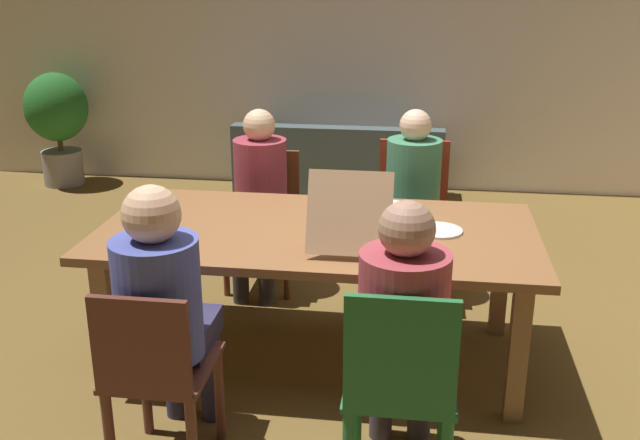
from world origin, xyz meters
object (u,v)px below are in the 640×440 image
(person_1, at_px, (164,302))
(pizza_box_0, at_px, (353,229))
(chair_3, at_px, (264,210))
(chair_2, at_px, (400,389))
(chair_1, at_px, (156,375))
(dining_table, at_px, (317,243))
(person_2, at_px, (403,321))
(drinking_glass_0, at_px, (418,244))
(potted_plant, at_px, (57,118))
(drinking_glass_1, at_px, (320,193))
(couch, at_px, (340,174))
(plate_2, at_px, (156,233))
(plate_1, at_px, (390,206))
(person_3, at_px, (259,187))
(person_0, at_px, (413,191))
(plate_0, at_px, (438,230))
(chair_0, at_px, (412,208))

(person_1, distance_m, pizza_box_0, 1.01)
(chair_3, bearing_deg, chair_2, -64.70)
(chair_1, relative_size, chair_3, 1.00)
(chair_1, height_order, chair_3, chair_3)
(pizza_box_0, bearing_deg, dining_table, 145.80)
(person_2, bearing_deg, dining_table, 117.20)
(drinking_glass_0, bearing_deg, potted_plant, 136.07)
(chair_2, relative_size, drinking_glass_1, 7.58)
(couch, bearing_deg, person_2, -79.75)
(plate_2, relative_size, potted_plant, 0.22)
(person_2, relative_size, plate_1, 5.64)
(chair_1, bearing_deg, couch, 85.44)
(couch, distance_m, potted_plant, 2.71)
(potted_plant, bearing_deg, chair_2, -49.80)
(chair_1, height_order, plate_2, chair_1)
(person_1, distance_m, person_2, 0.94)
(person_3, bearing_deg, chair_3, 90.00)
(person_3, relative_size, couch, 0.66)
(person_0, xyz_separation_m, pizza_box_0, (-0.26, -0.98, 0.10))
(person_1, relative_size, drinking_glass_0, 8.15)
(plate_2, bearing_deg, drinking_glass_0, -6.18)
(dining_table, relative_size, potted_plant, 2.07)
(person_3, distance_m, plate_0, 1.34)
(chair_3, xyz_separation_m, drinking_glass_0, (0.98, -1.30, 0.32))
(dining_table, bearing_deg, drinking_glass_0, -34.20)
(potted_plant, bearing_deg, drinking_glass_0, -43.93)
(chair_3, distance_m, pizza_box_0, 1.32)
(person_3, distance_m, drinking_glass_0, 1.53)
(person_1, bearing_deg, chair_1, -90.00)
(pizza_box_0, distance_m, plate_2, 0.96)
(plate_1, height_order, potted_plant, potted_plant)
(chair_3, height_order, plate_0, chair_3)
(pizza_box_0, distance_m, plate_1, 0.54)
(person_0, distance_m, person_3, 0.94)
(chair_3, relative_size, drinking_glass_0, 5.75)
(chair_1, distance_m, chair_3, 1.98)
(chair_1, xyz_separation_m, chair_2, (0.94, -0.00, 0.03))
(chair_3, distance_m, plate_0, 1.44)
(drinking_glass_0, bearing_deg, person_2, -94.55)
(person_0, xyz_separation_m, plate_1, (-0.11, -0.46, 0.05))
(dining_table, height_order, person_3, person_3)
(plate_0, distance_m, couch, 2.79)
(chair_0, height_order, plate_1, chair_0)
(plate_2, bearing_deg, chair_1, -71.00)
(person_1, bearing_deg, couch, 85.26)
(person_2, height_order, drinking_glass_1, person_2)
(person_0, xyz_separation_m, chair_3, (-0.94, 0.11, -0.20))
(drinking_glass_1, bearing_deg, dining_table, -83.81)
(person_1, bearing_deg, chair_2, -8.80)
(dining_table, distance_m, person_3, 0.96)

